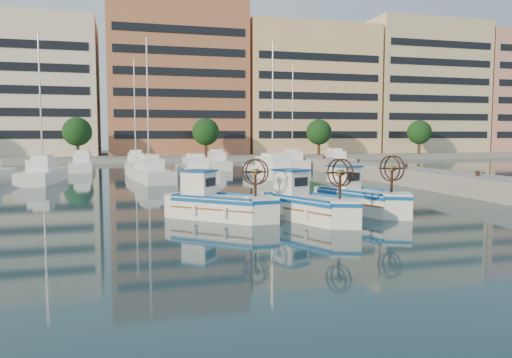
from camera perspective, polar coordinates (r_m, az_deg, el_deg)
name	(u,v)px	position (r m, az deg, el deg)	size (l,w,h in m)	color
ground	(317,220)	(21.88, 7.04, -4.70)	(300.00, 300.00, 0.00)	#1A3845
quay	(456,182)	(35.21, 21.89, -0.37)	(3.00, 60.00, 1.20)	gray
waterfront	(224,92)	(87.09, -3.62, 9.88)	(180.00, 40.00, 25.60)	gray
yacht_marina	(178,169)	(47.85, -8.88, 1.17)	(38.17, 23.77, 11.50)	white
fishing_boat_a	(218,202)	(22.05, -4.37, -2.65)	(4.24, 4.07, 2.70)	white
fishing_boat_b	(307,203)	(21.80, 5.84, -2.72)	(3.31, 4.56, 2.74)	white
fishing_boat_c	(359,196)	(24.40, 11.74, -1.94)	(3.17, 4.62, 2.79)	white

